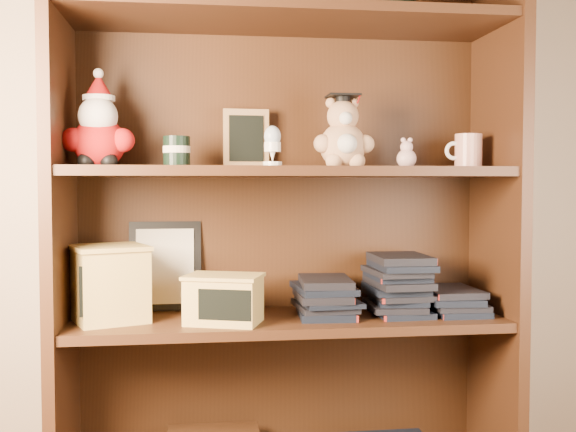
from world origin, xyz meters
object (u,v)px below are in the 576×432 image
Objects in this scene: bookcase at (285,230)px; teacher_mug at (468,151)px; treats_box at (110,283)px; grad_teddy_bear at (343,139)px.

teacher_mug is (0.50, -0.05, 0.22)m from bookcase.
treats_box is at bearing -173.66° from bookcase.
teacher_mug is at bearing 0.05° from treats_box.
bookcase is 6.86× the size of treats_box.
grad_teddy_bear is 0.72m from treats_box.
bookcase is 0.55m from teacher_mug.
bookcase reaches higher than grad_teddy_bear.
grad_teddy_bear is 0.35m from teacher_mug.
teacher_mug is at bearing 0.99° from grad_teddy_bear.
treats_box is (-0.96, -0.00, -0.35)m from teacher_mug.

